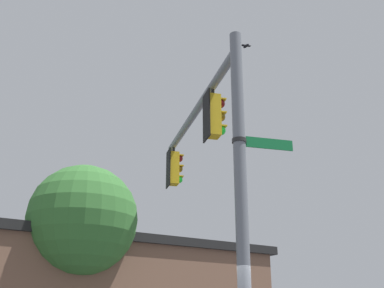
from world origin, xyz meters
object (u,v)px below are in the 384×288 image
(traffic_light_nearest_pole, at_px, (214,116))
(bird_flying, at_px, (246,46))
(street_name_sign, at_px, (255,142))
(traffic_light_mid_inner, at_px, (174,168))

(traffic_light_nearest_pole, distance_m, bird_flying, 4.06)
(street_name_sign, relative_size, bird_flying, 3.79)
(traffic_light_mid_inner, relative_size, street_name_sign, 1.01)
(traffic_light_nearest_pole, xyz_separation_m, bird_flying, (-1.79, 1.62, 3.26))
(street_name_sign, bearing_deg, traffic_light_nearest_pole, -169.24)
(traffic_light_mid_inner, distance_m, bird_flying, 4.41)
(traffic_light_nearest_pole, xyz_separation_m, traffic_light_mid_inner, (-4.26, -0.02, 0.00))
(traffic_light_nearest_pole, height_order, bird_flying, bird_flying)
(traffic_light_nearest_pole, distance_m, traffic_light_mid_inner, 4.26)
(traffic_light_mid_inner, xyz_separation_m, street_name_sign, (5.93, 0.33, -1.25))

